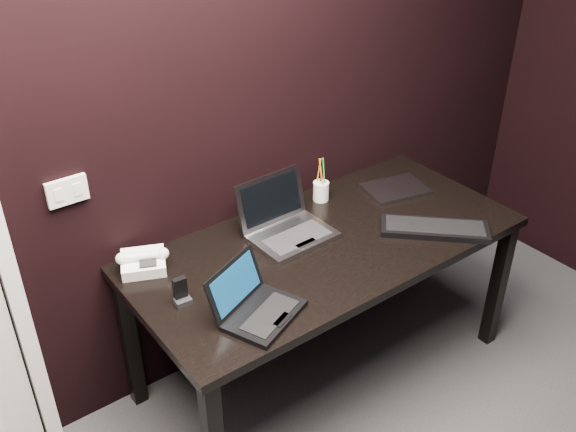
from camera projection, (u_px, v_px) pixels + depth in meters
wall_back at (210, 105)px, 2.55m from camera, size 4.00×0.00×4.00m
wall_switch at (67, 191)px, 2.32m from camera, size 0.15×0.02×0.10m
desk at (327, 256)px, 2.77m from camera, size 1.70×0.80×0.74m
netbook at (256, 306)px, 2.31m from camera, size 0.36×0.35×0.18m
silver_laptop at (287, 226)px, 2.75m from camera, size 0.35×0.32×0.24m
ext_keyboard at (435, 228)px, 2.79m from camera, size 0.44×0.43×0.03m
closed_laptop at (395, 189)px, 3.09m from camera, size 0.33×0.27×0.02m
desk_phone at (143, 262)px, 2.54m from camera, size 0.22×0.21×0.10m
mobile_phone at (181, 294)px, 2.36m from camera, size 0.06×0.06×0.11m
pen_cup at (321, 190)px, 3.00m from camera, size 0.09×0.09×0.22m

